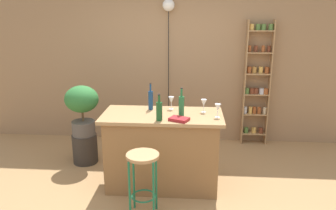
# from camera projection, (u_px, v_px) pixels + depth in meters

# --- Properties ---
(ground) EXTENTS (12.00, 12.00, 0.00)m
(ground) POSITION_uv_depth(u_px,v_px,m) (160.00, 196.00, 3.98)
(ground) COLOR #A37A4C
(back_wall) EXTENTS (6.40, 0.10, 2.80)m
(back_wall) POSITION_uv_depth(u_px,v_px,m) (171.00, 58.00, 5.47)
(back_wall) COLOR #997551
(back_wall) RESTS_ON ground
(kitchen_counter) EXTENTS (1.46, 0.71, 0.94)m
(kitchen_counter) POSITION_uv_depth(u_px,v_px,m) (163.00, 150.00, 4.14)
(kitchen_counter) COLOR olive
(kitchen_counter) RESTS_ON ground
(bar_stool) EXTENTS (0.35, 0.35, 0.72)m
(bar_stool) POSITION_uv_depth(u_px,v_px,m) (143.00, 170.00, 3.48)
(bar_stool) COLOR #196642
(bar_stool) RESTS_ON ground
(spice_shelf) EXTENTS (0.42, 0.14, 2.03)m
(spice_shelf) POSITION_uv_depth(u_px,v_px,m) (257.00, 83.00, 5.34)
(spice_shelf) COLOR #A87F51
(spice_shelf) RESTS_ON ground
(plant_stool) EXTENTS (0.36, 0.36, 0.43)m
(plant_stool) POSITION_uv_depth(u_px,v_px,m) (85.00, 148.00, 4.84)
(plant_stool) COLOR #2D2823
(plant_stool) RESTS_ON ground
(potted_plant) EXTENTS (0.48, 0.43, 0.72)m
(potted_plant) POSITION_uv_depth(u_px,v_px,m) (82.00, 106.00, 4.66)
(potted_plant) COLOR #514C47
(potted_plant) RESTS_ON plant_stool
(bottle_sauce_amber) EXTENTS (0.07, 0.07, 0.35)m
(bottle_sauce_amber) POSITION_uv_depth(u_px,v_px,m) (181.00, 106.00, 3.89)
(bottle_sauce_amber) COLOR #236638
(bottle_sauce_amber) RESTS_ON kitchen_counter
(bottle_soda_blue) EXTENTS (0.07, 0.07, 0.31)m
(bottle_soda_blue) POSITION_uv_depth(u_px,v_px,m) (159.00, 111.00, 3.75)
(bottle_soda_blue) COLOR #194C23
(bottle_soda_blue) RESTS_ON kitchen_counter
(bottle_spirits_clear) EXTENTS (0.06, 0.06, 0.34)m
(bottle_spirits_clear) POSITION_uv_depth(u_px,v_px,m) (151.00, 100.00, 4.17)
(bottle_spirits_clear) COLOR navy
(bottle_spirits_clear) RESTS_ON kitchen_counter
(wine_glass_left) EXTENTS (0.07, 0.07, 0.16)m
(wine_glass_left) POSITION_uv_depth(u_px,v_px,m) (218.00, 108.00, 3.86)
(wine_glass_left) COLOR silver
(wine_glass_left) RESTS_ON kitchen_counter
(wine_glass_center) EXTENTS (0.07, 0.07, 0.16)m
(wine_glass_center) POSITION_uv_depth(u_px,v_px,m) (204.00, 103.00, 4.06)
(wine_glass_center) COLOR silver
(wine_glass_center) RESTS_ON kitchen_counter
(wine_glass_right) EXTENTS (0.07, 0.07, 0.16)m
(wine_glass_right) POSITION_uv_depth(u_px,v_px,m) (171.00, 100.00, 4.19)
(wine_glass_right) COLOR silver
(wine_glass_right) RESTS_ON kitchen_counter
(cookbook) EXTENTS (0.25, 0.22, 0.03)m
(cookbook) POSITION_uv_depth(u_px,v_px,m) (179.00, 119.00, 3.77)
(cookbook) COLOR maroon
(cookbook) RESTS_ON kitchen_counter
(pendant_globe_light) EXTENTS (0.19, 0.19, 2.34)m
(pendant_globe_light) POSITION_uv_depth(u_px,v_px,m) (169.00, 8.00, 5.15)
(pendant_globe_light) COLOR black
(pendant_globe_light) RESTS_ON ground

